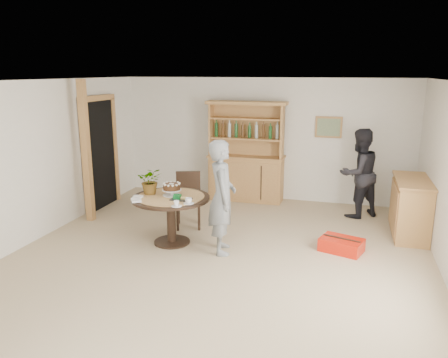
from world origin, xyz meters
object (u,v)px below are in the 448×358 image
at_px(dining_table, 171,206).
at_px(teen_boy, 222,197).
at_px(hutch, 246,167).
at_px(dining_chair, 188,196).
at_px(red_suitcase, 341,245).
at_px(adult_person, 359,173).
at_px(sideboard, 411,207).

xyz_separation_m(dining_table, teen_boy, (0.85, -0.10, 0.24)).
relative_size(hutch, dining_chair, 2.16).
height_order(dining_chair, red_suitcase, dining_chair).
xyz_separation_m(dining_table, dining_chair, (-0.03, 0.83, -0.07)).
bearing_deg(adult_person, sideboard, 97.67).
xyz_separation_m(dining_table, red_suitcase, (2.57, 0.39, -0.50)).
relative_size(dining_table, adult_person, 0.73).
bearing_deg(red_suitcase, dining_table, -153.14).
height_order(sideboard, dining_chair, dining_chair).
distance_m(sideboard, dining_table, 3.87).
distance_m(adult_person, red_suitcase, 1.91).
relative_size(sideboard, teen_boy, 0.75).
height_order(sideboard, teen_boy, teen_boy).
height_order(hutch, teen_boy, hutch).
bearing_deg(sideboard, dining_chair, -170.98).
bearing_deg(dining_table, dining_chair, 91.83).
relative_size(dining_chair, teen_boy, 0.56).
height_order(dining_chair, teen_boy, teen_boy).
bearing_deg(sideboard, hutch, 157.79).
xyz_separation_m(hutch, dining_table, (-0.57, -2.64, -0.08)).
bearing_deg(adult_person, teen_boy, 9.32).
relative_size(hutch, sideboard, 1.62).
bearing_deg(hutch, red_suitcase, -48.36).
relative_size(sideboard, red_suitcase, 1.81).
height_order(hutch, dining_table, hutch).
height_order(hutch, red_suitcase, hutch).
distance_m(dining_chair, teen_boy, 1.31).
height_order(teen_boy, adult_person, teen_boy).
height_order(hutch, adult_person, hutch).
relative_size(hutch, adult_person, 1.25).
xyz_separation_m(hutch, sideboard, (3.04, -1.24, -0.22)).
distance_m(hutch, dining_chair, 1.92).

